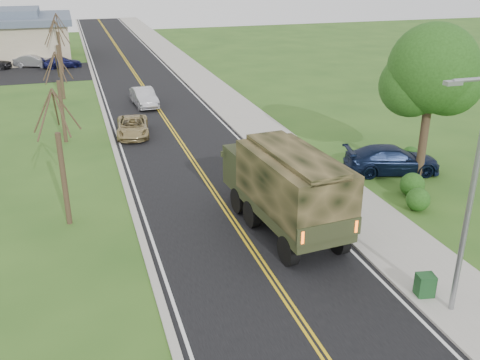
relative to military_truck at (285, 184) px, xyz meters
name	(u,v)px	position (x,y,z in m)	size (l,w,h in m)	color
ground	(307,331)	(-1.85, -6.54, -2.17)	(160.00, 160.00, 0.00)	#2B521B
road	(139,79)	(-1.85, 33.46, -2.17)	(8.00, 120.00, 0.01)	black
curb_right	(180,76)	(2.30, 33.46, -2.11)	(0.30, 120.00, 0.12)	#9E998E
sidewalk_right	(197,75)	(4.05, 33.46, -2.12)	(3.20, 120.00, 0.10)	#9E998E
curb_left	(95,82)	(-6.00, 33.46, -2.12)	(0.30, 120.00, 0.10)	#9E998E
street_light	(470,190)	(3.05, -7.04, 2.26)	(1.65, 0.22, 8.00)	gray
leafy_tree	(432,75)	(9.16, 3.47, 3.32)	(4.83, 4.50, 8.10)	#38281C
bare_tree_a	(62,168)	(-8.85, 3.46, 0.45)	(1.93, 2.26, 6.08)	#38281C
bare_tree_b	(61,104)	(-8.85, 15.46, 0.30)	(1.83, 2.14, 5.73)	#38281C
bare_tree_c	(60,66)	(-8.85, 27.46, 0.60)	(2.04, 2.39, 6.42)	#38281C
bare_tree_d	(60,47)	(-8.85, 39.46, 0.38)	(1.88, 2.20, 5.91)	#38281C
military_truck	(285,184)	(0.00, 0.00, 0.00)	(3.29, 7.81, 3.79)	black
suv_champagne	(133,127)	(-4.56, 15.53, -1.56)	(2.03, 4.40, 1.22)	tan
sedan_silver	(144,97)	(-2.74, 23.00, -1.46)	(1.52, 4.34, 1.43)	#BDBCC1
pickup_navy	(392,160)	(8.12, 4.52, -1.42)	(2.10, 5.17, 1.50)	black
utility_box_near	(425,285)	(2.75, -6.10, -1.67)	(0.60, 0.50, 0.80)	#17421D
lot_car_silver	(34,61)	(-11.79, 43.30, -1.50)	(1.42, 4.07, 1.34)	#9D9DA1
lot_car_navy	(62,62)	(-8.87, 41.98, -1.58)	(1.66, 4.08, 1.19)	#10133D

